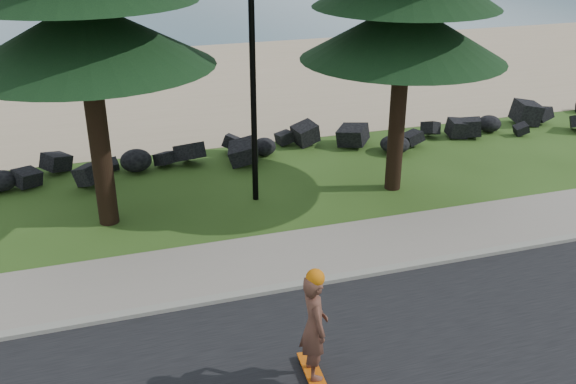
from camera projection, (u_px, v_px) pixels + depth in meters
name	position (u px, v px, depth m)	size (l,w,h in m)	color
ground	(296.00, 262.00, 12.97)	(160.00, 160.00, 0.00)	#2C4A17
kerb	(311.00, 283.00, 12.17)	(160.00, 0.20, 0.10)	gray
sidewalk	(293.00, 256.00, 13.13)	(160.00, 2.00, 0.08)	gray
beach_sand	(183.00, 85.00, 25.57)	(160.00, 15.00, 0.01)	tan
seawall_boulders	(234.00, 164.00, 17.84)	(60.00, 2.40, 1.10)	black
lamp_post	(252.00, 28.00, 14.05)	(0.25, 0.14, 8.14)	black
skateboarder	(314.00, 327.00, 9.40)	(0.45, 1.04, 1.91)	#D75B0C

